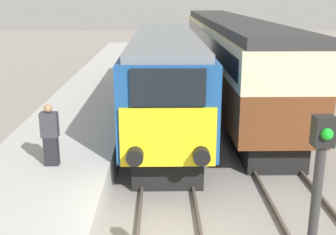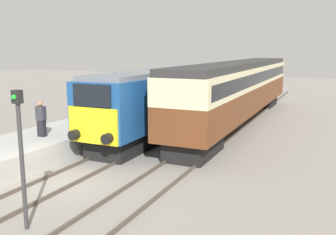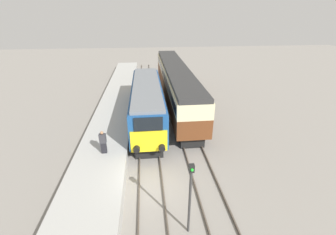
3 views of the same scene
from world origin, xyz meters
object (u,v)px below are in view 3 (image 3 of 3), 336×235
passenger_carriage (175,80)px  person_on_platform (103,142)px  signal_post (190,194)px  locomotive (147,102)px

passenger_carriage → person_on_platform: bearing=-118.4°
person_on_platform → signal_post: bearing=-50.7°
locomotive → passenger_carriage: passenger_carriage is taller
locomotive → person_on_platform: 6.95m
locomotive → passenger_carriage: size_ratio=0.61×
locomotive → person_on_platform: size_ratio=8.04×
locomotive → person_on_platform: locomotive is taller
locomotive → passenger_carriage: (3.40, 5.71, 0.41)m
locomotive → passenger_carriage: 6.66m
signal_post → person_on_platform: bearing=129.3°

